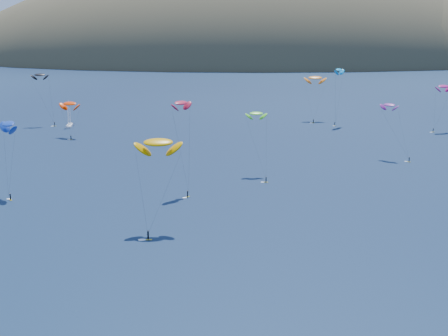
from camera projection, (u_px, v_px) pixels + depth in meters
name	position (u px, v px, depth m)	size (l,w,h in m)	color
island	(273.00, 68.00, 632.10)	(730.00, 300.00, 210.00)	#3D3526
sailboat	(69.00, 125.00, 263.81)	(9.25, 7.98, 11.40)	silver
kitesurfer_1	(70.00, 104.00, 241.63)	(9.71, 11.06, 15.34)	gold
kitesurfer_2	(158.00, 142.00, 139.43)	(10.48, 12.26, 22.55)	gold
kitesurfer_3	(256.00, 114.00, 187.00)	(6.33, 13.65, 19.88)	gold
kitesurfer_4	(339.00, 70.00, 263.93)	(6.98, 8.05, 25.45)	gold
kitesurfer_6	(389.00, 105.00, 206.98)	(9.48, 11.53, 19.35)	gold
kitesurfer_8	(444.00, 86.00, 252.45)	(9.24, 8.02, 20.21)	gold
kitesurfer_9	(181.00, 103.00, 166.45)	(6.84, 10.88, 26.17)	gold
kitesurfer_10	(8.00, 124.00, 166.35)	(8.45, 13.28, 21.26)	gold
kitesurfer_11	(315.00, 78.00, 277.48)	(9.70, 12.60, 21.31)	gold
kitesurfer_12	(40.00, 75.00, 265.38)	(10.87, 7.97, 23.22)	gold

